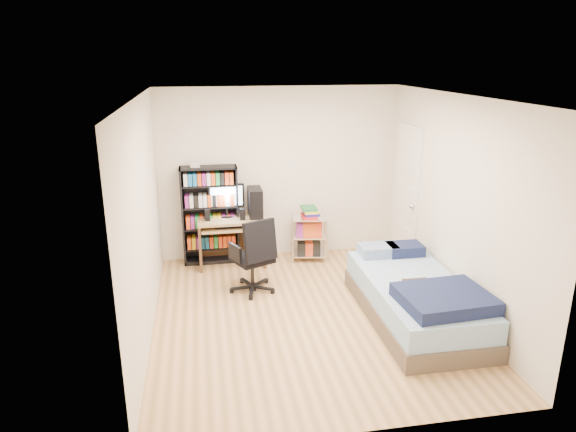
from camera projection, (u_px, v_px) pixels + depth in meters
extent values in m
cube|color=tan|center=(306.00, 316.00, 6.02)|extent=(3.50, 4.00, 0.04)
cube|color=white|center=(309.00, 95.00, 5.26)|extent=(3.50, 4.00, 0.04)
cube|color=beige|center=(279.00, 173.00, 7.54)|extent=(3.50, 0.04, 2.50)
cube|color=beige|center=(365.00, 293.00, 3.74)|extent=(3.50, 0.04, 2.50)
cube|color=beige|center=(142.00, 221.00, 5.35)|extent=(0.04, 4.00, 2.50)
cube|color=beige|center=(457.00, 205.00, 5.93)|extent=(0.04, 4.00, 2.50)
cube|color=black|center=(210.00, 215.00, 7.36)|extent=(0.80, 0.27, 1.42)
cube|color=black|center=(212.00, 247.00, 7.51)|extent=(0.75, 0.25, 0.02)
cube|color=red|center=(211.00, 241.00, 7.47)|extent=(0.69, 0.21, 0.17)
cube|color=black|center=(211.00, 227.00, 7.42)|extent=(0.75, 0.25, 0.02)
cube|color=#1868AE|center=(210.00, 220.00, 7.38)|extent=(0.69, 0.21, 0.17)
cube|color=black|center=(210.00, 206.00, 7.32)|extent=(0.75, 0.25, 0.02)
cube|color=gold|center=(209.00, 200.00, 7.28)|extent=(0.69, 0.21, 0.17)
cube|color=black|center=(209.00, 185.00, 7.23)|extent=(0.75, 0.25, 0.02)
cube|color=#1E8D3E|center=(208.00, 178.00, 7.19)|extent=(0.69, 0.21, 0.17)
cube|color=silver|center=(195.00, 165.00, 7.11)|extent=(0.12, 0.11, 0.06)
cube|color=tan|center=(231.00, 220.00, 7.27)|extent=(0.93, 0.51, 0.04)
cube|color=#392B1F|center=(200.00, 245.00, 7.30)|extent=(0.04, 0.51, 0.66)
cube|color=#392B1F|center=(263.00, 241.00, 7.45)|extent=(0.04, 0.51, 0.66)
cube|color=#392B1F|center=(231.00, 236.00, 7.59)|extent=(0.90, 0.03, 0.61)
cube|color=tan|center=(231.00, 227.00, 7.23)|extent=(0.84, 0.42, 0.02)
cube|color=black|center=(232.00, 226.00, 7.20)|extent=(0.41, 0.14, 0.02)
cube|color=black|center=(226.00, 196.00, 7.26)|extent=(0.50, 0.05, 0.34)
cube|color=#CCE5FF|center=(226.00, 196.00, 7.23)|extent=(0.45, 0.01, 0.28)
cube|color=black|center=(255.00, 202.00, 7.30)|extent=(0.19, 0.39, 0.41)
cube|color=black|center=(207.00, 215.00, 7.14)|extent=(0.07, 0.07, 0.16)
cube|color=black|center=(242.00, 214.00, 7.18)|extent=(0.07, 0.07, 0.16)
cylinder|color=black|center=(252.00, 272.00, 6.57)|extent=(0.05, 0.05, 0.35)
cube|color=black|center=(252.00, 258.00, 6.51)|extent=(0.59, 0.59, 0.07)
cube|color=black|center=(260.00, 241.00, 6.26)|extent=(0.44, 0.30, 0.51)
cube|color=black|center=(235.00, 253.00, 6.34)|extent=(0.15, 0.27, 0.20)
cube|color=black|center=(268.00, 245.00, 6.60)|extent=(0.15, 0.27, 0.20)
cylinder|color=silver|center=(293.00, 242.00, 7.39)|extent=(0.02, 0.02, 0.66)
cylinder|color=silver|center=(326.00, 242.00, 7.39)|extent=(0.02, 0.02, 0.66)
cylinder|color=silver|center=(292.00, 235.00, 7.71)|extent=(0.02, 0.02, 0.66)
cylinder|color=silver|center=(324.00, 234.00, 7.71)|extent=(0.02, 0.02, 0.66)
cube|color=silver|center=(309.00, 253.00, 7.62)|extent=(0.53, 0.41, 0.02)
cube|color=silver|center=(309.00, 235.00, 7.54)|extent=(0.53, 0.41, 0.02)
cube|color=silver|center=(309.00, 218.00, 7.45)|extent=(0.53, 0.41, 0.02)
cube|color=red|center=(309.00, 212.00, 7.43)|extent=(0.25, 0.29, 0.15)
cube|color=brown|center=(414.00, 310.00, 5.90)|extent=(1.05, 2.10, 0.21)
cube|color=#8AACCE|center=(415.00, 292.00, 5.83)|extent=(1.01, 2.06, 0.25)
cube|color=#141C3F|center=(445.00, 299.00, 5.24)|extent=(0.94, 0.80, 0.15)
cube|color=#A0BFE3|center=(378.00, 250.00, 6.54)|extent=(0.47, 0.32, 0.14)
cube|color=#141C3F|center=(405.00, 249.00, 6.58)|extent=(0.44, 0.32, 0.14)
cube|color=#402814|center=(418.00, 283.00, 5.74)|extent=(0.29, 0.23, 0.02)
cube|color=silver|center=(407.00, 196.00, 7.26)|extent=(0.05, 0.80, 2.00)
sphere|color=silver|center=(412.00, 206.00, 6.97)|extent=(0.08, 0.08, 0.08)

